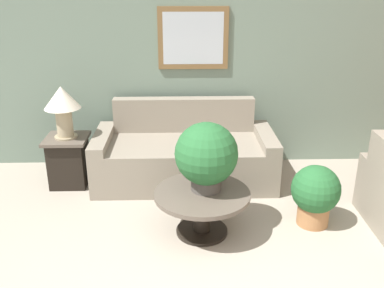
{
  "coord_description": "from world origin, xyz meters",
  "views": [
    {
      "loc": [
        -0.28,
        -1.82,
        2.23
      ],
      "look_at": [
        -0.16,
        2.27,
        0.63
      ],
      "focal_mm": 40.0,
      "sensor_mm": 36.0,
      "label": 1
    }
  ],
  "objects_px": {
    "table_lamp": "(62,104)",
    "potted_plant_floor": "(315,193)",
    "couch_main": "(184,156)",
    "potted_plant_on_table": "(206,155)",
    "side_table": "(69,160)",
    "coffee_table": "(202,203)"
  },
  "relations": [
    {
      "from": "table_lamp",
      "to": "potted_plant_floor",
      "type": "distance_m",
      "value": 2.79
    },
    {
      "from": "couch_main",
      "to": "potted_plant_floor",
      "type": "bearing_deg",
      "value": -39.94
    },
    {
      "from": "couch_main",
      "to": "potted_plant_on_table",
      "type": "xyz_separation_m",
      "value": [
        0.18,
        -1.09,
        0.46
      ]
    },
    {
      "from": "couch_main",
      "to": "side_table",
      "type": "height_order",
      "value": "couch_main"
    },
    {
      "from": "coffee_table",
      "to": "side_table",
      "type": "xyz_separation_m",
      "value": [
        -1.47,
        1.06,
        -0.01
      ]
    },
    {
      "from": "coffee_table",
      "to": "potted_plant_floor",
      "type": "bearing_deg",
      "value": 6.44
    },
    {
      "from": "couch_main",
      "to": "potted_plant_floor",
      "type": "xyz_separation_m",
      "value": [
        1.23,
        -1.03,
        0.03
      ]
    },
    {
      "from": "potted_plant_on_table",
      "to": "potted_plant_floor",
      "type": "relative_size",
      "value": 1.06
    },
    {
      "from": "potted_plant_floor",
      "to": "table_lamp",
      "type": "bearing_deg",
      "value": 159.68
    },
    {
      "from": "couch_main",
      "to": "potted_plant_on_table",
      "type": "distance_m",
      "value": 1.2
    },
    {
      "from": "side_table",
      "to": "potted_plant_on_table",
      "type": "relative_size",
      "value": 0.9
    },
    {
      "from": "couch_main",
      "to": "side_table",
      "type": "distance_m",
      "value": 1.32
    },
    {
      "from": "potted_plant_on_table",
      "to": "potted_plant_floor",
      "type": "height_order",
      "value": "potted_plant_on_table"
    },
    {
      "from": "couch_main",
      "to": "side_table",
      "type": "relative_size",
      "value": 3.58
    },
    {
      "from": "potted_plant_on_table",
      "to": "potted_plant_floor",
      "type": "xyz_separation_m",
      "value": [
        1.04,
        0.07,
        -0.43
      ]
    },
    {
      "from": "side_table",
      "to": "table_lamp",
      "type": "height_order",
      "value": "table_lamp"
    },
    {
      "from": "side_table",
      "to": "potted_plant_floor",
      "type": "height_order",
      "value": "potted_plant_floor"
    },
    {
      "from": "potted_plant_on_table",
      "to": "potted_plant_floor",
      "type": "bearing_deg",
      "value": 3.67
    },
    {
      "from": "side_table",
      "to": "potted_plant_floor",
      "type": "distance_m",
      "value": 2.71
    },
    {
      "from": "side_table",
      "to": "potted_plant_floor",
      "type": "bearing_deg",
      "value": -20.32
    },
    {
      "from": "side_table",
      "to": "table_lamp",
      "type": "distance_m",
      "value": 0.67
    },
    {
      "from": "couch_main",
      "to": "table_lamp",
      "type": "xyz_separation_m",
      "value": [
        -1.32,
        -0.08,
        0.66
      ]
    }
  ]
}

